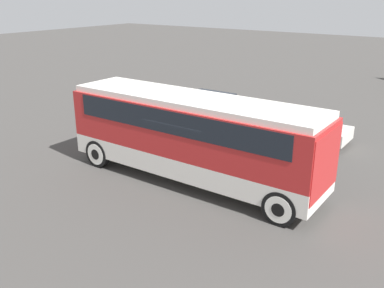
{
  "coord_description": "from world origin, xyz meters",
  "views": [
    {
      "loc": [
        8.56,
        -11.99,
        6.73
      ],
      "look_at": [
        0.0,
        0.0,
        1.45
      ],
      "focal_mm": 40.0,
      "sensor_mm": 36.0,
      "label": 1
    }
  ],
  "objects": [
    {
      "name": "ground_plane",
      "position": [
        0.0,
        0.0,
        0.0
      ],
      "size": [
        120.0,
        120.0,
        0.0
      ],
      "primitive_type": "plane",
      "color": "#423F3D"
    },
    {
      "name": "parked_car_mid",
      "position": [
        -3.98,
        7.5,
        0.69
      ],
      "size": [
        4.61,
        1.96,
        1.38
      ],
      "color": "#2D5638",
      "rests_on": "ground_plane"
    },
    {
      "name": "tour_bus",
      "position": [
        0.1,
        0.0,
        1.94
      ],
      "size": [
        9.92,
        2.52,
        3.23
      ],
      "color": "silver",
      "rests_on": "ground_plane"
    },
    {
      "name": "parked_car_near",
      "position": [
        1.31,
        6.83,
        0.69
      ],
      "size": [
        4.72,
        1.89,
        1.37
      ],
      "color": "silver",
      "rests_on": "ground_plane"
    }
  ]
}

